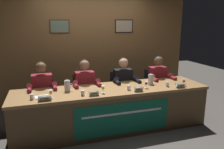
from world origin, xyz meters
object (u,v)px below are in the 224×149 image
chair_far_left (44,101)px  chair_far_right (154,90)px  chair_center_left (84,97)px  nameplate_far_right (180,86)px  chair_center_right (121,93)px  water_cup_far_left (32,97)px  juice_glass_center_left (103,88)px  water_cup_far_right (167,84)px  water_pitcher_left_side (67,86)px  panelist_far_right (159,80)px  document_stack_far_left (42,97)px  conference_table (114,103)px  nameplate_center_left (94,93)px  juice_glass_far_left (51,92)px  water_cup_center_right (129,88)px  nameplate_center_right (139,89)px  water_cup_center_left (83,93)px  juice_glass_far_right (184,81)px  nameplate_far_left (45,98)px  panelist_center_left (86,87)px  water_pitcher_right_side (151,79)px  panelist_far_left (43,90)px  juice_glass_center_right (146,83)px  panelist_center_right (124,83)px

chair_far_left → chair_far_right: bearing=0.0°
chair_center_left → chair_far_right: bearing=0.0°
nameplate_far_right → chair_center_right: bearing=129.2°
nameplate_far_right → water_cup_far_left: bearing=176.8°
juice_glass_center_left → water_cup_far_right: (1.22, 0.02, -0.05)m
water_pitcher_left_side → water_cup_far_left: bearing=-155.7°
panelist_far_right → chair_center_right: bearing=165.8°
panelist_far_right → document_stack_far_left: panelist_far_right is taller
conference_table → chair_far_right: size_ratio=3.89×
nameplate_center_left → water_pitcher_left_side: water_pitcher_left_side is taller
juice_glass_far_left → chair_center_right: (1.45, 0.82, -0.41)m
chair_far_right → water_cup_center_right: bearing=-139.0°
nameplate_center_right → nameplate_center_left: bearing=179.3°
water_cup_center_left → nameplate_far_right: water_cup_center_left is taller
nameplate_center_right → juice_glass_far_right: bearing=5.1°
nameplate_far_left → panelist_center_left: size_ratio=0.16×
water_pitcher_right_side → water_pitcher_left_side: bearing=179.0°
chair_far_left → juice_glass_far_left: size_ratio=7.16×
water_cup_center_left → water_pitcher_right_side: (1.35, 0.28, 0.06)m
panelist_far_left → juice_glass_center_right: (1.76, -0.60, 0.14)m
panelist_far_right → water_cup_center_right: bearing=-146.7°
panelist_center_left → nameplate_center_left: 0.74m
conference_table → document_stack_far_left: document_stack_far_left is taller
chair_far_right → document_stack_far_left: chair_far_right is taller
panelist_far_left → water_pitcher_left_side: (0.41, -0.37, 0.15)m
nameplate_center_right → water_cup_far_right: water_cup_far_right is taller
conference_table → chair_center_right: (0.39, 0.74, -0.09)m
conference_table → panelist_center_right: size_ratio=2.84×
panelist_far_left → juice_glass_far_right: 2.59m
nameplate_center_right → water_pitcher_left_side: bearing=161.7°
water_cup_center_right → panelist_far_right: bearing=33.3°
nameplate_center_right → water_pitcher_right_side: (0.41, 0.35, 0.05)m
chair_far_right → water_pitcher_left_side: (-1.96, -0.57, 0.42)m
document_stack_far_left → juice_glass_far_right: bearing=-2.4°
conference_table → water_cup_far_right: 1.03m
juice_glass_center_left → chair_far_right: size_ratio=0.14×
conference_table → water_cup_center_left: bearing=-167.1°
nameplate_center_left → water_cup_center_left: 0.18m
juice_glass_center_left → nameplate_center_right: juice_glass_center_left is taller
water_cup_center_left → document_stack_far_left: bearing=169.8°
panelist_center_right → document_stack_far_left: size_ratio=5.32×
chair_center_left → panelist_center_left: 0.34m
nameplate_center_right → chair_far_right: size_ratio=0.17×
water_cup_far_left → chair_center_right: size_ratio=0.10×
juice_glass_far_right → water_cup_far_right: (-0.32, 0.04, -0.05)m
water_cup_center_left → panelist_far_right: panelist_far_right is taller
chair_far_left → chair_center_left: size_ratio=1.00×
chair_far_left → chair_center_right: size_ratio=1.00×
water_pitcher_left_side → water_pitcher_right_side: bearing=-1.0°
nameplate_far_left → water_pitcher_right_side: (1.93, 0.35, 0.05)m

